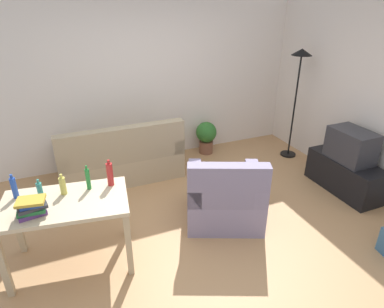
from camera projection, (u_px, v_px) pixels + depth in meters
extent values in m
cube|color=tan|center=(200.00, 228.00, 4.09)|extent=(5.20, 4.40, 0.02)
cube|color=silver|center=(145.00, 78.00, 5.32)|extent=(5.20, 0.10, 2.70)
cube|color=beige|center=(382.00, 96.00, 4.40)|extent=(0.10, 4.40, 2.70)
cube|color=tan|center=(121.00, 164.00, 5.15)|extent=(1.79, 0.84, 0.40)
cube|color=tan|center=(123.00, 145.00, 4.67)|extent=(1.79, 0.16, 0.52)
cube|color=tan|center=(170.00, 137.00, 5.30)|extent=(0.16, 0.84, 0.22)
cube|color=tan|center=(62.00, 155.00, 4.74)|extent=(0.16, 0.84, 0.22)
cube|color=black|center=(345.00, 175.00, 4.76)|extent=(0.44, 1.10, 0.48)
cube|color=#2D2D33|center=(351.00, 146.00, 4.56)|extent=(0.40, 0.60, 0.44)
cube|color=black|center=(363.00, 143.00, 4.63)|extent=(0.01, 0.52, 0.36)
cylinder|color=black|center=(288.00, 154.00, 5.90)|extent=(0.26, 0.26, 0.03)
cylinder|color=black|center=(294.00, 108.00, 5.53)|extent=(0.03, 0.03, 1.68)
cone|color=black|center=(302.00, 52.00, 5.14)|extent=(0.32, 0.32, 0.10)
cube|color=#C6B28E|center=(65.00, 203.00, 3.24)|extent=(1.29, 0.87, 0.04)
cube|color=tan|center=(3.00, 266.00, 3.01)|extent=(0.07, 0.07, 0.72)
cube|color=tan|center=(129.00, 245.00, 3.26)|extent=(0.07, 0.07, 0.72)
cube|color=tan|center=(17.00, 224.00, 3.55)|extent=(0.07, 0.07, 0.72)
cube|color=tan|center=(124.00, 209.00, 3.80)|extent=(0.07, 0.07, 0.72)
cylinder|color=brown|center=(206.00, 147.00, 5.95)|extent=(0.24, 0.24, 0.22)
sphere|color=#2D6B28|center=(206.00, 132.00, 5.82)|extent=(0.36, 0.36, 0.36)
cube|color=gray|center=(224.00, 204.00, 4.19)|extent=(1.16, 1.13, 0.40)
cube|color=slate|center=(228.00, 186.00, 3.68)|extent=(0.89, 0.50, 0.52)
cube|color=gray|center=(256.00, 182.00, 4.05)|extent=(0.48, 0.83, 0.22)
cube|color=gray|center=(195.00, 182.00, 4.05)|extent=(0.48, 0.83, 0.22)
cylinder|color=#2347A3|center=(14.00, 188.00, 3.25)|extent=(0.05, 0.05, 0.22)
cylinder|color=#2347A3|center=(11.00, 177.00, 3.19)|extent=(0.02, 0.02, 0.04)
cylinder|color=teal|center=(40.00, 191.00, 3.24)|extent=(0.05, 0.05, 0.17)
cylinder|color=teal|center=(38.00, 181.00, 3.19)|extent=(0.02, 0.02, 0.04)
cylinder|color=#BCB24C|center=(63.00, 186.00, 3.32)|extent=(0.06, 0.06, 0.18)
cylinder|color=#BCB24C|center=(61.00, 176.00, 3.27)|extent=(0.03, 0.03, 0.04)
cylinder|color=#1E722D|center=(88.00, 179.00, 3.39)|extent=(0.04, 0.04, 0.23)
cylinder|color=#1E722D|center=(86.00, 168.00, 3.33)|extent=(0.02, 0.02, 0.04)
cylinder|color=#AD2323|center=(110.00, 174.00, 3.46)|extent=(0.07, 0.07, 0.25)
cylinder|color=#AD2323|center=(108.00, 162.00, 3.40)|extent=(0.03, 0.03, 0.04)
cube|color=#593372|center=(32.00, 213.00, 3.02)|extent=(0.26, 0.18, 0.04)
cube|color=#236B33|center=(31.00, 211.00, 3.00)|extent=(0.24, 0.13, 0.03)
cube|color=#333338|center=(32.00, 207.00, 2.99)|extent=(0.27, 0.16, 0.03)
cube|color=navy|center=(31.00, 204.00, 2.97)|extent=(0.19, 0.13, 0.04)
cube|color=#B7932D|center=(30.00, 201.00, 2.95)|extent=(0.27, 0.21, 0.03)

